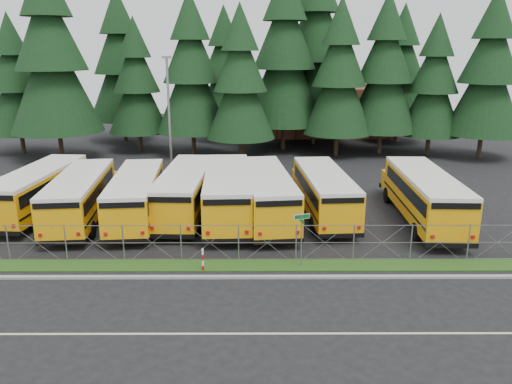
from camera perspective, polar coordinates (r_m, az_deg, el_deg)
ground at (r=27.39m, az=0.19°, el=-6.97°), size 120.00×120.00×0.00m
curb at (r=24.54m, az=0.23°, el=-9.69°), size 50.00×0.25×0.12m
grass_verge at (r=25.82m, az=0.21°, el=-8.40°), size 50.00×1.40×0.06m
road_lane_line at (r=20.27m, az=0.34°, el=-15.88°), size 50.00×0.12×0.01m
chainlink_fence at (r=26.08m, az=0.20°, el=-5.82°), size 44.00×0.10×2.00m
brick_building at (r=65.93m, az=5.25°, el=9.34°), size 22.00×10.00×6.00m
bus_0 at (r=36.32m, az=-23.30°, el=0.11°), size 3.67×11.92×3.08m
bus_1 at (r=33.86m, az=-19.29°, el=-0.59°), size 3.88×11.89×3.06m
bus_2 at (r=32.99m, az=-13.44°, el=-0.57°), size 3.72×11.76×3.03m
bus_3 at (r=33.26m, az=-7.95°, el=-0.05°), size 3.27×12.04×3.13m
bus_4 at (r=32.43m, az=-3.25°, el=-0.24°), size 3.48×12.46×3.23m
bus_5 at (r=32.22m, az=1.11°, el=-0.39°), size 4.13×12.31×3.17m
bus_6 at (r=33.21m, az=7.66°, el=-0.16°), size 3.51×11.69×3.02m
bus_east at (r=33.48m, az=18.51°, el=-0.56°), size 3.34×12.40×3.22m
street_sign at (r=25.15m, az=5.24°, el=-4.21°), size 0.80×0.53×2.81m
striped_bollard at (r=25.18m, az=-6.09°, el=-7.74°), size 0.11×0.11×1.20m
light_standard at (r=41.08m, az=-9.89°, el=8.57°), size 0.70×0.35×10.14m
conifer_0 at (r=57.89m, az=-25.83°, el=11.01°), size 6.46×6.46×14.28m
conifer_1 at (r=52.59m, az=-22.33°, el=13.76°), size 8.70×8.70×19.24m
conifer_2 at (r=54.85m, az=-13.47°, el=11.75°), size 6.29×6.29×13.91m
conifer_3 at (r=51.87m, az=-7.40°, el=13.17°), size 7.39×7.39×16.34m
conifer_4 at (r=48.97m, az=-1.81°, el=12.28°), size 6.74×6.74×14.90m
conifer_5 at (r=54.21m, az=3.26°, el=14.84°), size 8.62×8.62×19.07m
conifer_6 at (r=51.72m, az=9.49°, el=12.69°), size 7.07×7.07×15.64m
conifer_7 at (r=53.70m, az=14.46°, el=12.87°), size 7.36×7.36×16.28m
conifer_8 at (r=54.60m, az=19.63°, el=11.36°), size 6.38×6.38×14.11m
conifer_9 at (r=54.64m, az=25.06°, el=12.04°), size 7.44×7.44×16.46m
conifer_10 at (r=61.58m, az=-15.21°, el=13.70°), size 7.87×7.87×17.40m
conifer_11 at (r=60.07m, az=-3.62°, el=13.27°), size 7.02×7.02×15.52m
conifer_12 at (r=57.89m, az=6.83°, el=15.55°), size 9.27×9.27×20.50m
conifer_13 at (r=61.19m, az=16.20°, el=12.78°), size 7.06×7.06×15.62m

